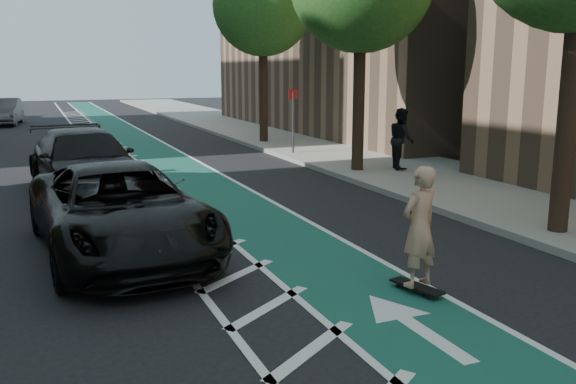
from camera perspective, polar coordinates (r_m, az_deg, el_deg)
ground at (r=9.40m, az=-13.67°, el=-8.83°), size 120.00×120.00×0.00m
bike_lane at (r=19.49m, az=-9.71°, el=1.82°), size 2.00×90.00×0.01m
buffer_strip at (r=19.22m, az=-14.06°, el=1.50°), size 1.40×90.00×0.01m
sidewalk_right at (r=21.85m, az=7.14°, el=3.10°), size 5.00×90.00×0.15m
curb_right at (r=20.75m, az=1.25°, el=2.76°), size 0.12×90.00×0.16m
tree_r_d at (r=26.52m, az=-2.43°, el=16.97°), size 4.20×4.20×7.90m
sign_post at (r=22.64m, az=0.48°, el=6.73°), size 0.35×0.08×2.47m
skateboard at (r=9.16m, az=11.96°, el=-8.66°), size 0.45×0.90×0.12m
skateboarder at (r=8.90m, az=12.20°, el=-3.20°), size 0.73×0.57×1.76m
suv_near at (r=11.04m, az=-15.49°, el=-1.65°), size 3.00×5.81×1.57m
suv_far at (r=16.72m, az=-18.49°, el=2.66°), size 2.92×5.91×1.65m
car_grey at (r=39.52m, az=-25.04°, el=6.83°), size 2.15×4.82×1.54m
pedestrian at (r=19.24m, az=10.56°, el=4.94°), size 0.97×1.10×1.89m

